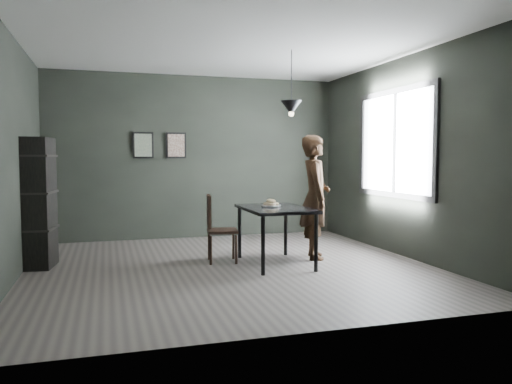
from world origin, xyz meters
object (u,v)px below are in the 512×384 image
object	(u,v)px
cafe_table	(275,213)
wood_chair	(216,224)
white_plate	(271,206)
shelf_unit	(39,203)
woman	(315,197)
pendant_lamp	(291,108)

from	to	relation	value
cafe_table	wood_chair	world-z (taller)	wood_chair
white_plate	shelf_unit	distance (m)	2.96
cafe_table	woman	bearing A→B (deg)	19.68
cafe_table	wood_chair	size ratio (longest dim) A/B	1.33
white_plate	cafe_table	bearing A→B (deg)	-65.30
wood_chair	white_plate	bearing A→B (deg)	-14.86
woman	cafe_table	bearing A→B (deg)	125.23
woman	wood_chair	xyz separation A→B (m)	(-1.37, 0.12, -0.34)
cafe_table	white_plate	size ratio (longest dim) A/B	5.22
cafe_table	white_plate	world-z (taller)	white_plate
cafe_table	woman	world-z (taller)	woman
woman	wood_chair	distance (m)	1.42
white_plate	wood_chair	size ratio (longest dim) A/B	0.26
white_plate	wood_chair	bearing A→B (deg)	157.43
cafe_table	pendant_lamp	distance (m)	1.41
shelf_unit	pendant_lamp	world-z (taller)	pendant_lamp
wood_chair	woman	bearing A→B (deg)	2.68
white_plate	pendant_lamp	distance (m)	1.33
cafe_table	pendant_lamp	bearing A→B (deg)	21.80
cafe_table	shelf_unit	xyz separation A→B (m)	(-2.92, 0.71, 0.15)
wood_chair	shelf_unit	world-z (taller)	shelf_unit
wood_chair	shelf_unit	size ratio (longest dim) A/B	0.55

